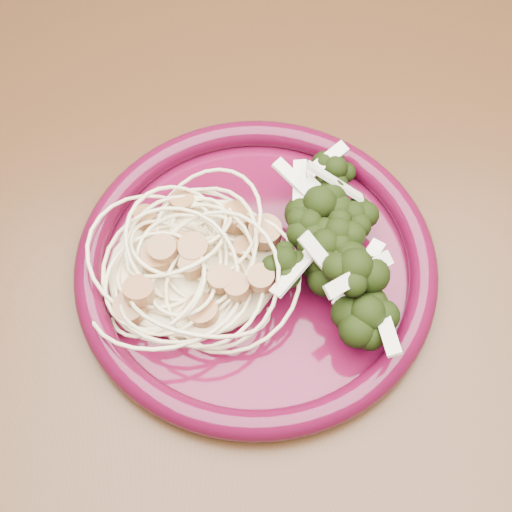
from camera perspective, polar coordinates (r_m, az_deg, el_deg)
name	(u,v)px	position (r m, az deg, el deg)	size (l,w,h in m)	color
dining_table	(211,387)	(0.58, -3.64, -10.40)	(1.20, 0.80, 0.75)	#472814
dinner_plate	(256,264)	(0.50, 0.00, -0.61)	(0.27, 0.27, 0.02)	#4B0821
spaghetti_pile	(193,263)	(0.49, -5.10, -0.57)	(0.12, 0.11, 0.03)	#F9E8B3
scallop_cluster	(189,238)	(0.47, -5.40, 1.40)	(0.11, 0.11, 0.04)	#A67447
broccoli_pile	(334,241)	(0.49, 6.25, 1.18)	(0.08, 0.13, 0.05)	black
onion_garnish	(338,218)	(0.47, 6.59, 3.07)	(0.06, 0.09, 0.05)	beige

